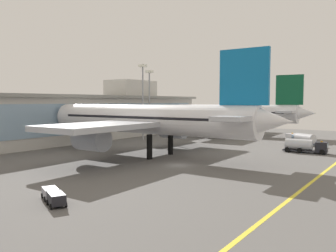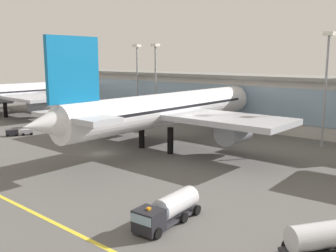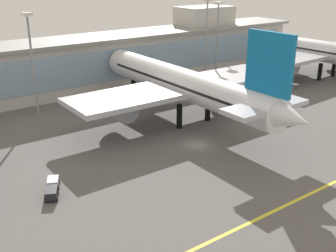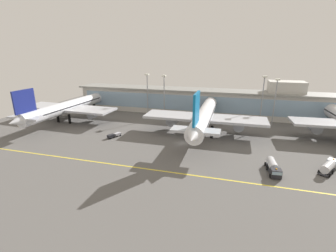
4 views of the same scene
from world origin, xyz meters
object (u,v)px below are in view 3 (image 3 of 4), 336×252
airliner_far_right (319,51)px  apron_light_mast_centre (218,28)px  baggage_tug_near (52,188)px  apron_light_mast_east (207,28)px  apron_light_mast_far_east (31,48)px  airliner_near_right (183,84)px

airliner_far_right → apron_light_mast_centre: apron_light_mast_centre is taller
baggage_tug_near → apron_light_mast_east: size_ratio=0.26×
apron_light_mast_centre → apron_light_mast_far_east: (-50.29, -0.15, 0.13)m
airliner_near_right → apron_light_mast_centre: 35.47m
apron_light_mast_east → apron_light_mast_far_east: apron_light_mast_east is taller
airliner_far_right → apron_light_mast_east: bearing=63.6°
apron_light_mast_east → airliner_near_right: bearing=-139.2°
airliner_far_right → apron_light_mast_centre: bearing=55.9°
airliner_far_right → baggage_tug_near: size_ratio=9.63×
apron_light_mast_centre → apron_light_mast_east: (-5.43, -1.87, 0.69)m
airliner_far_right → baggage_tug_near: (-84.90, -19.23, -6.24)m
apron_light_mast_east → apron_light_mast_far_east: size_ratio=1.05×
airliner_near_right → baggage_tug_near: size_ratio=10.25×
apron_light_mast_centre → airliner_far_right: bearing=-31.0°
baggage_tug_near → apron_light_mast_centre: size_ratio=0.28×
baggage_tug_near → apron_light_mast_far_east: 37.64m
airliner_near_right → airliner_far_right: 52.84m
baggage_tug_near → apron_light_mast_east: apron_light_mast_east is taller
airliner_near_right → apron_light_mast_east: (22.32, 19.29, 7.04)m
apron_light_mast_east → apron_light_mast_far_east: 44.89m
airliner_near_right → airliner_far_right: size_ratio=1.07×
apron_light_mast_far_east → airliner_near_right: bearing=-43.0°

